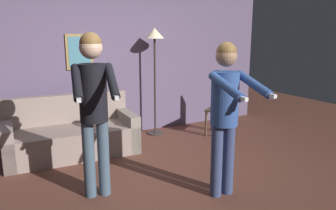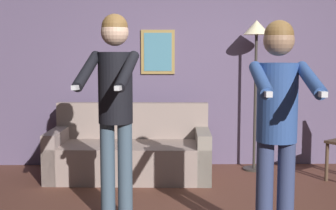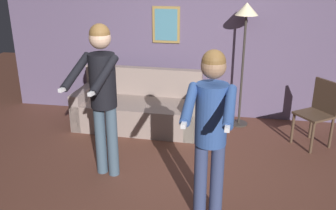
{
  "view_description": "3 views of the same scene",
  "coord_description": "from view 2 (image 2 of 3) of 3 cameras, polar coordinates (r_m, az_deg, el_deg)",
  "views": [
    {
      "loc": [
        -1.76,
        -3.37,
        1.81
      ],
      "look_at": [
        -0.17,
        -0.37,
        1.06
      ],
      "focal_mm": 35.0,
      "sensor_mm": 36.0,
      "label": 1
    },
    {
      "loc": [
        -0.46,
        -4.03,
        1.47
      ],
      "look_at": [
        -0.4,
        -0.18,
        1.06
      ],
      "focal_mm": 50.0,
      "sensor_mm": 36.0,
      "label": 2
    },
    {
      "loc": [
        0.54,
        -3.8,
        2.41
      ],
      "look_at": [
        -0.04,
        -0.37,
        1.1
      ],
      "focal_mm": 40.0,
      "sensor_mm": 36.0,
      "label": 3
    }
  ],
  "objects": [
    {
      "name": "torchiere_lamp",
      "position": [
        5.99,
        10.71,
        7.21
      ],
      "size": [
        0.34,
        0.34,
        1.9
      ],
      "color": "#332D28",
      "rests_on": "ground_plane"
    },
    {
      "name": "couch",
      "position": [
        5.68,
        -4.62,
        -6.0
      ],
      "size": [
        1.93,
        0.92,
        0.87
      ],
      "color": "gray",
      "rests_on": "ground_plane"
    },
    {
      "name": "back_wall_assembly",
      "position": [
        6.22,
        3.28,
        4.58
      ],
      "size": [
        6.4,
        0.09,
        2.6
      ],
      "color": "#5A4B66",
      "rests_on": "ground_plane"
    },
    {
      "name": "person_standing_left",
      "position": [
        4.09,
        -6.5,
        1.19
      ],
      "size": [
        0.52,
        0.74,
        1.82
      ],
      "color": "#3F5364",
      "rests_on": "ground_plane"
    },
    {
      "name": "person_standing_right",
      "position": [
        3.54,
        13.22,
        -0.86
      ],
      "size": [
        0.45,
        0.72,
        1.72
      ],
      "color": "navy",
      "rests_on": "ground_plane"
    }
  ]
}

